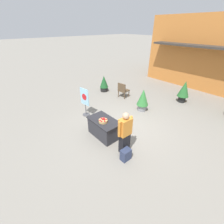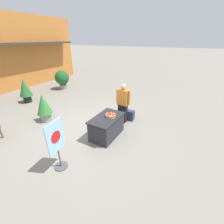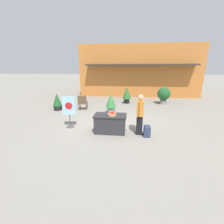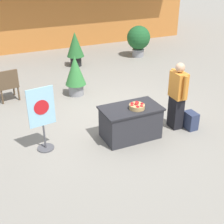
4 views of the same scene
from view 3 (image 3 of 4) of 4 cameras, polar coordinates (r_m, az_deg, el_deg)
The scene contains 12 objects.
ground_plane at distance 7.33m, azimuth 1.75°, elevation -4.40°, with size 120.00×120.00×0.00m, color gray.
storefront_building at distance 16.27m, azimuth 9.87°, elevation 15.19°, with size 10.93×5.69×4.63m.
display_table at distance 6.29m, azimuth -0.66°, elevation -4.34°, with size 1.33×0.79×0.75m.
apple_basket at distance 6.04m, azimuth 0.04°, elevation -0.88°, with size 0.34×0.34×0.16m.
person_visitor at distance 6.07m, azimuth 10.56°, elevation -0.92°, with size 0.27×0.61×1.62m.
backpack at distance 6.10m, azimuth 13.17°, elevation -7.13°, with size 0.24×0.34×0.42m.
poster_board at distance 6.94m, azimuth -16.00°, elevation 0.50°, with size 0.57×0.36×1.42m.
patio_chair at distance 9.77m, azimuth -11.14°, elevation 3.80°, with size 0.62×0.62×0.94m.
potted_plant_far_right at distance 10.15m, azimuth -20.16°, elevation 3.80°, with size 0.57×0.57×1.08m.
potted_plant_far_left at distance 11.79m, azimuth 19.13°, elevation 6.37°, with size 0.94×0.94×1.25m.
potted_plant_near_right at distance 11.42m, azimuth 5.67°, elevation 6.89°, with size 0.64×0.64×1.27m.
potted_plant_near_left at distance 8.94m, azimuth -0.43°, elevation 3.87°, with size 0.61×0.61×1.19m.
Camera 3 is at (0.58, -6.82, 2.61)m, focal length 24.00 mm.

